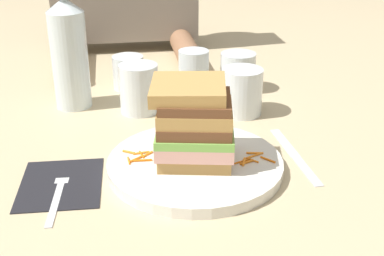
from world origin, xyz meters
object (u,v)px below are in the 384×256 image
fork (58,189)px  main_plate (195,164)px  empty_tumbler_3 (139,88)px  napkin_dark (61,183)px  water_bottle (69,52)px  sandwich (194,123)px  knife (296,156)px  empty_tumbler_0 (128,72)px  juice_glass (242,93)px  empty_tumbler_1 (194,73)px  empty_tumbler_2 (238,72)px

fork → main_plate: bearing=9.6°
empty_tumbler_3 → napkin_dark: bearing=-117.3°
napkin_dark → water_bottle: 0.33m
sandwich → knife: (0.17, 0.01, -0.08)m
water_bottle → empty_tumbler_0: size_ratio=3.57×
sandwich → napkin_dark: 0.22m
fork → water_bottle: water_bottle is taller
empty_tumbler_0 → empty_tumbler_3: (0.01, -0.14, 0.01)m
juice_glass → empty_tumbler_1: bearing=122.3°
napkin_dark → empty_tumbler_2: empty_tumbler_2 is taller
napkin_dark → empty_tumbler_0: size_ratio=2.01×
empty_tumbler_3 → main_plate: bearing=-74.2°
water_bottle → empty_tumbler_2: (0.35, 0.04, -0.07)m
fork → empty_tumbler_0: (0.12, 0.42, 0.03)m
main_plate → empty_tumbler_2: bearing=66.0°
knife → empty_tumbler_2: empty_tumbler_2 is taller
water_bottle → empty_tumbler_0: (0.11, 0.09, -0.08)m
main_plate → empty_tumbler_2: empty_tumbler_2 is taller
empty_tumbler_0 → empty_tumbler_2: size_ratio=0.87×
knife → empty_tumbler_0: 0.45m
main_plate → empty_tumbler_1: 0.33m
napkin_dark → empty_tumbler_2: size_ratio=1.75×
sandwich → napkin_dark: (-0.20, -0.01, -0.08)m
main_plate → empty_tumbler_3: 0.26m
knife → empty_tumbler_1: bearing=111.1°
empty_tumbler_1 → empty_tumbler_2: bearing=5.1°
sandwich → knife: bearing=4.2°
main_plate → empty_tumbler_0: bearing=102.5°
juice_glass → water_bottle: size_ratio=0.35×
knife → empty_tumbler_3: size_ratio=2.10×
knife → fork: bearing=-172.7°
juice_glass → empty_tumbler_0: 0.27m
empty_tumbler_2 → fork: bearing=-133.9°
napkin_dark → empty_tumbler_0: empty_tumbler_0 is taller
juice_glass → empty_tumbler_3: 0.20m
empty_tumbler_1 → empty_tumbler_2: 0.10m
sandwich → water_bottle: (-0.20, 0.29, 0.03)m
sandwich → water_bottle: bearing=123.9°
main_plate → napkin_dark: bearing=-176.5°
sandwich → empty_tumbler_1: sandwich is taller
empty_tumbler_2 → sandwich: bearing=-114.2°
main_plate → empty_tumbler_0: (-0.08, 0.38, 0.03)m
empty_tumbler_2 → empty_tumbler_3: size_ratio=0.86×
knife → empty_tumbler_1: 0.34m
water_bottle → empty_tumbler_0: water_bottle is taller
empty_tumbler_2 → empty_tumbler_3: (-0.22, -0.09, 0.01)m
napkin_dark → knife: bearing=4.0°
fork → empty_tumbler_3: empty_tumbler_3 is taller
juice_glass → empty_tumbler_0: juice_glass is taller
juice_glass → empty_tumbler_2: size_ratio=1.09×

